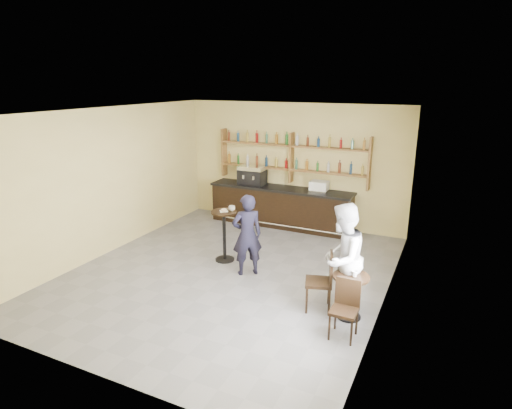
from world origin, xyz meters
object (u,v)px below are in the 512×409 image
at_px(man_main, 247,235).
at_px(chair_south, 344,311).
at_px(chair_west, 319,282).
at_px(pastry_case, 319,187).
at_px(pedestal_table, 224,236).
at_px(patron_second, 342,258).
at_px(bar_counter, 280,207).
at_px(espresso_machine, 252,175).
at_px(cafe_table, 350,297).

xyz_separation_m(man_main, chair_south, (2.29, -1.37, -0.37)).
bearing_deg(chair_south, man_main, 149.88).
xyz_separation_m(chair_west, chair_south, (0.60, -0.65, -0.05)).
height_order(pastry_case, chair_south, pastry_case).
bearing_deg(man_main, pastry_case, -138.82).
distance_m(pedestal_table, chair_west, 2.67).
bearing_deg(patron_second, chair_west, -60.45).
relative_size(pastry_case, chair_west, 0.45).
bearing_deg(man_main, bar_counter, -119.43).
xyz_separation_m(espresso_machine, chair_west, (3.05, -3.75, -0.79)).
bearing_deg(pedestal_table, espresso_machine, 103.21).
distance_m(chair_west, chair_south, 0.89).
distance_m(bar_counter, chair_south, 5.23).
height_order(pedestal_table, chair_west, pedestal_table).
distance_m(espresso_machine, pastry_case, 1.87).
xyz_separation_m(cafe_table, chair_west, (-0.55, 0.05, 0.13)).
relative_size(bar_counter, patron_second, 2.06).
relative_size(espresso_machine, patron_second, 0.37).
height_order(man_main, chair_west, man_main).
height_order(pedestal_table, man_main, man_main).
distance_m(pastry_case, pedestal_table, 2.99).
relative_size(bar_counter, chair_west, 3.82).
height_order(pastry_case, man_main, man_main).
distance_m(bar_counter, espresso_machine, 1.13).
height_order(cafe_table, chair_west, chair_west).
bearing_deg(man_main, chair_south, 109.97).
bearing_deg(patron_second, man_main, -97.91).
bearing_deg(pedestal_table, patron_second, -19.26).
height_order(man_main, patron_second, patron_second).
bearing_deg(man_main, patron_second, 124.78).
relative_size(cafe_table, patron_second, 0.40).
bearing_deg(espresso_machine, chair_south, -48.53).
relative_size(pedestal_table, man_main, 0.67).
xyz_separation_m(pedestal_table, patron_second, (2.77, -0.97, 0.38)).
relative_size(espresso_machine, cafe_table, 0.93).
height_order(pedestal_table, patron_second, patron_second).
distance_m(espresso_machine, man_main, 3.36).
bearing_deg(chair_south, pedestal_table, 150.61).
bearing_deg(cafe_table, bar_counter, 126.10).
distance_m(bar_counter, pastry_case, 1.23).
distance_m(pastry_case, chair_south, 4.80).
height_order(bar_counter, pastry_case, pastry_case).
relative_size(bar_counter, espresso_machine, 5.52).
bearing_deg(bar_counter, chair_south, -57.34).
bearing_deg(chair_south, cafe_table, 95.40).
bearing_deg(bar_counter, pedestal_table, -94.50).
distance_m(espresso_machine, chair_south, 5.78).
xyz_separation_m(pastry_case, pedestal_table, (-1.25, -2.65, -0.62)).
relative_size(cafe_table, chair_south, 0.83).
bearing_deg(chair_west, pastry_case, -179.73).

